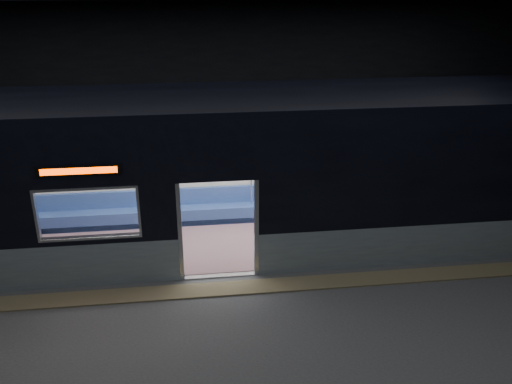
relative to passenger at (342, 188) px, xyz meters
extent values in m
cube|color=#47494C|center=(-3.18, -3.55, -0.78)|extent=(24.00, 14.00, 0.01)
cube|color=black|center=(-3.18, -3.55, 4.21)|extent=(24.00, 14.00, 0.04)
cube|color=black|center=(-3.18, 3.43, 1.73)|extent=(24.00, 0.04, 5.00)
cube|color=#8C7F59|center=(-3.18, -3.00, -0.76)|extent=(22.80, 0.50, 0.03)
cube|color=#8FA2AA|center=(1.67, -2.49, -0.32)|extent=(8.30, 0.12, 0.90)
cube|color=black|center=(1.67, -2.49, 1.28)|extent=(8.30, 0.12, 2.30)
cube|color=black|center=(-3.18, -2.49, 1.85)|extent=(1.40, 0.12, 1.15)
cube|color=#B7BABC|center=(-3.92, -2.49, 0.25)|extent=(0.08, 0.14, 2.05)
cube|color=#B7BABC|center=(-2.44, -2.49, 0.25)|extent=(0.08, 0.14, 2.05)
cube|color=black|center=(-5.63, -2.57, 1.62)|extent=(1.50, 0.04, 0.18)
cube|color=#FF3A00|center=(-5.63, -2.58, 1.62)|extent=(1.34, 0.03, 0.12)
cube|color=beige|center=(-3.18, 0.39, 0.83)|extent=(18.00, 0.12, 3.20)
cube|color=black|center=(-3.18, -1.05, 2.50)|extent=(18.00, 3.00, 0.15)
cube|color=#7C5A60|center=(-3.18, -1.05, -0.75)|extent=(17.76, 2.76, 0.04)
cube|color=beige|center=(-3.18, -1.05, 1.58)|extent=(17.76, 2.76, 0.10)
cube|color=#334394|center=(-3.18, 0.07, -0.53)|extent=(11.00, 0.48, 0.41)
cube|color=#334394|center=(-3.18, 0.26, -0.12)|extent=(11.00, 0.10, 0.40)
cube|color=#745460|center=(-6.48, -2.14, -0.53)|extent=(4.40, 0.48, 0.41)
cube|color=#745460|center=(0.12, -2.14, -0.53)|extent=(4.40, 0.48, 0.41)
cylinder|color=silver|center=(-4.13, -2.18, 0.40)|extent=(0.04, 0.04, 2.26)
cylinder|color=silver|center=(-4.13, 0.08, 0.40)|extent=(0.04, 0.04, 2.26)
cylinder|color=silver|center=(-2.23, -2.18, 0.40)|extent=(0.04, 0.04, 2.26)
cylinder|color=silver|center=(-2.23, 0.08, 0.40)|extent=(0.04, 0.04, 2.26)
cylinder|color=silver|center=(-3.18, 0.03, 1.18)|extent=(11.00, 0.03, 0.03)
cube|color=black|center=(-0.10, -0.14, -0.25)|extent=(0.16, 0.44, 0.15)
cube|color=black|center=(0.10, -0.14, -0.25)|extent=(0.16, 0.44, 0.15)
cylinder|color=black|center=(-0.10, -0.34, -0.52)|extent=(0.10, 0.10, 0.43)
cylinder|color=black|center=(0.10, -0.34, -0.52)|extent=(0.10, 0.10, 0.43)
cube|color=pink|center=(0.00, 0.04, -0.23)|extent=(0.37, 0.20, 0.19)
cylinder|color=pink|center=(0.00, 0.07, 0.09)|extent=(0.37, 0.37, 0.48)
sphere|color=tan|center=(0.00, 0.05, 0.44)|extent=(0.19, 0.19, 0.19)
sphere|color=black|center=(0.00, 0.09, 0.47)|extent=(0.20, 0.20, 0.20)
cube|color=black|center=(-0.04, -0.21, -0.10)|extent=(0.30, 0.26, 0.14)
cube|color=white|center=(0.83, 0.31, 0.71)|extent=(1.03, 0.03, 0.67)
camera|label=1|loc=(-3.66, -11.95, 4.85)|focal=38.00mm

